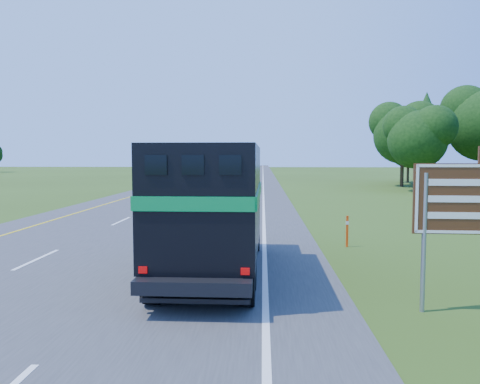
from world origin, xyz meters
The scene contains 7 objects.
road centered at (0.00, 50.00, 0.02)m, with size 15.00×260.00×0.04m, color #38383A.
lane_markings centered at (0.00, 50.00, 0.04)m, with size 11.15×260.00×0.01m.
horse_truck centered at (4.06, 9.45, 1.96)m, with size 2.66×8.14×3.59m.
white_suv centered at (-3.32, 44.29, 0.94)m, with size 2.99×6.49×1.80m, color white.
far_car centered at (-4.04, 106.57, 0.81)m, with size 1.83×4.54×1.55m, color #B4B3BB.
exit_sign centered at (9.72, 6.50, 2.31)m, with size 2.10×0.17×3.56m.
delineator centered at (8.57, 13.80, 0.63)m, with size 0.10×0.05×1.17m.
Camera 1 is at (5.43, -3.52, 3.34)m, focal length 35.00 mm.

